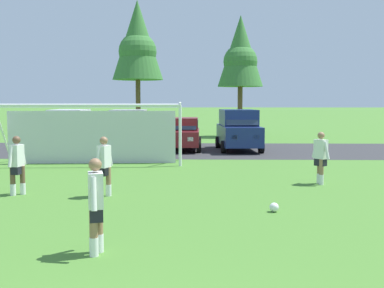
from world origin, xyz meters
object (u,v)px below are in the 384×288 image
at_px(soccer_ball, 274,207).
at_px(soccer_goal, 91,133).
at_px(player_winger_left, 17,165).
at_px(parked_car_slot_left, 129,130).
at_px(player_defender_far, 104,167).
at_px(player_midfield_center, 321,158).
at_px(parked_car_slot_center, 238,129).
at_px(parked_car_slot_far_left, 69,129).
at_px(player_striker_near, 96,206).
at_px(parked_car_slot_center_left, 182,134).

distance_m(soccer_ball, soccer_goal, 10.69).
distance_m(soccer_goal, player_winger_left, 6.68).
bearing_deg(soccer_goal, parked_car_slot_left, 82.55).
height_order(soccer_goal, player_defender_far, soccer_goal).
xyz_separation_m(player_winger_left, parked_car_slot_left, (1.20, 12.05, 0.29)).
xyz_separation_m(player_midfield_center, parked_car_slot_left, (-7.61, 10.06, 0.29)).
bearing_deg(player_winger_left, soccer_ball, -15.50).
relative_size(player_midfield_center, parked_car_slot_center, 0.35).
xyz_separation_m(soccer_ball, parked_car_slot_far_left, (-8.92, 14.50, 1.00)).
xyz_separation_m(soccer_goal, player_striker_near, (2.86, -11.76, -0.47)).
bearing_deg(player_midfield_center, player_striker_near, -127.50).
relative_size(player_defender_far, parked_car_slot_left, 0.35).
distance_m(soccer_ball, parked_car_slot_left, 15.06).
bearing_deg(parked_car_slot_far_left, player_striker_near, -72.86).
xyz_separation_m(soccer_ball, parked_car_slot_center, (0.15, 14.37, 1.00)).
distance_m(player_striker_near, parked_car_slot_center_left, 17.63).
xyz_separation_m(parked_car_slot_left, parked_car_slot_center_left, (2.77, 0.45, -0.24)).
height_order(player_defender_far, parked_car_slot_center, parked_car_slot_center).
bearing_deg(player_midfield_center, soccer_ball, -117.14).
relative_size(soccer_goal, player_striker_near, 4.59).
distance_m(player_striker_near, player_winger_left, 6.11).
height_order(parked_car_slot_far_left, parked_car_slot_left, same).
bearing_deg(parked_car_slot_center_left, parked_car_slot_far_left, 179.04).
height_order(player_striker_near, parked_car_slot_far_left, parked_car_slot_far_left).
bearing_deg(parked_car_slot_far_left, soccer_ball, -58.39).
bearing_deg(player_striker_near, parked_car_slot_center_left, 88.00).
bearing_deg(parked_car_slot_far_left, soccer_goal, -66.42).
xyz_separation_m(player_defender_far, parked_car_slot_left, (-1.25, 12.21, 0.29)).
relative_size(player_defender_far, parked_car_slot_center_left, 0.39).
bearing_deg(player_striker_near, soccer_ball, 42.94).
bearing_deg(player_midfield_center, parked_car_slot_far_left, 135.80).
distance_m(soccer_ball, player_defender_far, 4.75).
height_order(soccer_ball, parked_car_slot_left, parked_car_slot_left).
bearing_deg(parked_car_slot_left, parked_car_slot_far_left, 170.45).
bearing_deg(parked_car_slot_center_left, player_winger_left, -107.60).
bearing_deg(soccer_goal, player_defender_far, -73.94).
distance_m(parked_car_slot_far_left, parked_car_slot_center, 9.08).
bearing_deg(player_defender_far, player_striker_near, -79.66).
xyz_separation_m(player_defender_far, player_winger_left, (-2.45, 0.16, 0.00)).
bearing_deg(parked_car_slot_center, parked_car_slot_far_left, 179.21).
xyz_separation_m(player_midfield_center, player_winger_left, (-8.80, -1.99, 0.00)).
bearing_deg(parked_car_slot_far_left, parked_car_slot_center, -0.79).
xyz_separation_m(parked_car_slot_far_left, parked_car_slot_center_left, (6.08, -0.10, -0.24)).
xyz_separation_m(soccer_goal, parked_car_slot_center, (6.48, 5.84, -0.18)).
bearing_deg(player_winger_left, player_striker_near, -56.74).
relative_size(soccer_ball, parked_car_slot_center_left, 0.05).
bearing_deg(parked_car_slot_center_left, player_defender_far, -96.84).
xyz_separation_m(player_striker_near, player_winger_left, (-3.35, 5.11, 0.00)).
distance_m(soccer_goal, player_midfield_center, 9.54).
bearing_deg(parked_car_slot_center, player_midfield_center, -80.07).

